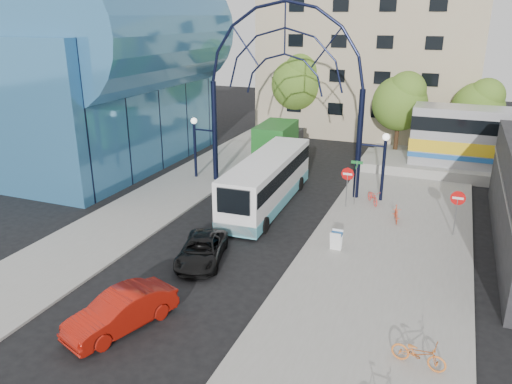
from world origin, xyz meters
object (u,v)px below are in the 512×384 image
at_px(do_not_enter_sign, 457,203).
at_px(black_suv, 202,250).
at_px(bike_near_b, 396,214).
at_px(bike_far_a, 419,353).
at_px(street_name_sign, 356,173).
at_px(bike_near_a, 373,197).
at_px(gateway_arch, 284,60).
at_px(tree_north_c, 480,105).
at_px(stop_sign, 347,178).
at_px(sandwich_board, 336,238).
at_px(tree_north_a, 401,100).
at_px(tree_north_b, 299,81).
at_px(red_sedan, 121,311).
at_px(city_bus, 268,180).
at_px(green_truck, 279,142).

relative_size(do_not_enter_sign, black_suv, 0.58).
xyz_separation_m(bike_near_b, bike_far_a, (2.24, -12.40, 0.02)).
xyz_separation_m(street_name_sign, bike_near_a, (1.03, 0.60, -1.58)).
distance_m(gateway_arch, tree_north_c, 18.95).
distance_m(stop_sign, sandwich_board, 6.20).
relative_size(sandwich_board, bike_near_b, 0.65).
bearing_deg(bike_near_a, black_suv, -149.37).
height_order(stop_sign, bike_far_a, stop_sign).
height_order(do_not_enter_sign, sandwich_board, do_not_enter_sign).
height_order(stop_sign, bike_near_a, stop_sign).
xyz_separation_m(tree_north_a, tree_north_c, (6.00, 2.00, -0.33)).
bearing_deg(tree_north_b, do_not_enter_sign, -53.26).
distance_m(red_sedan, bike_near_b, 16.42).
xyz_separation_m(do_not_enter_sign, city_bus, (-10.87, 0.82, -0.38)).
bearing_deg(stop_sign, green_truck, 131.82).
height_order(tree_north_c, green_truck, tree_north_c).
bearing_deg(do_not_enter_sign, stop_sign, 162.12).
distance_m(sandwich_board, bike_far_a, 8.88).
xyz_separation_m(tree_north_b, bike_far_a, (14.05, -31.56, -4.67)).
bearing_deg(bike_far_a, tree_north_a, 18.83).
xyz_separation_m(tree_north_b, tree_north_c, (16.00, -2.00, -0.99)).
distance_m(street_name_sign, bike_near_b, 3.63).
bearing_deg(gateway_arch, tree_north_c, 48.96).
xyz_separation_m(black_suv, bike_far_a, (10.30, -4.17, 0.00)).
relative_size(gateway_arch, stop_sign, 5.46).
bearing_deg(bike_near_b, bike_far_a, -90.99).
bearing_deg(black_suv, tree_north_c, 48.80).
height_order(sandwich_board, city_bus, city_bus).
bearing_deg(tree_north_c, gateway_arch, -131.04).
height_order(black_suv, red_sedan, red_sedan).
xyz_separation_m(green_truck, black_suv, (2.22, -17.45, -1.07)).
height_order(tree_north_b, city_bus, tree_north_b).
height_order(stop_sign, sandwich_board, stop_sign).
distance_m(black_suv, red_sedan, 5.93).
height_order(tree_north_c, bike_near_a, tree_north_c).
bearing_deg(street_name_sign, sandwich_board, -86.54).
distance_m(gateway_arch, stop_sign, 8.37).
relative_size(sandwich_board, bike_near_a, 0.60).
bearing_deg(sandwich_board, black_suv, -149.07).
bearing_deg(bike_far_a, tree_north_b, 34.46).
height_order(do_not_enter_sign, tree_north_c, tree_north_c).
distance_m(black_suv, bike_far_a, 11.11).
height_order(city_bus, bike_near_b, city_bus).
bearing_deg(gateway_arch, bike_near_b, -22.15).
distance_m(street_name_sign, tree_north_b, 19.81).
relative_size(gateway_arch, bike_near_b, 8.95).
bearing_deg(black_suv, city_bus, 72.78).
distance_m(sandwich_board, tree_north_b, 26.15).
relative_size(sandwich_board, city_bus, 0.09).
xyz_separation_m(gateway_arch, stop_sign, (4.80, -2.00, -6.56)).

